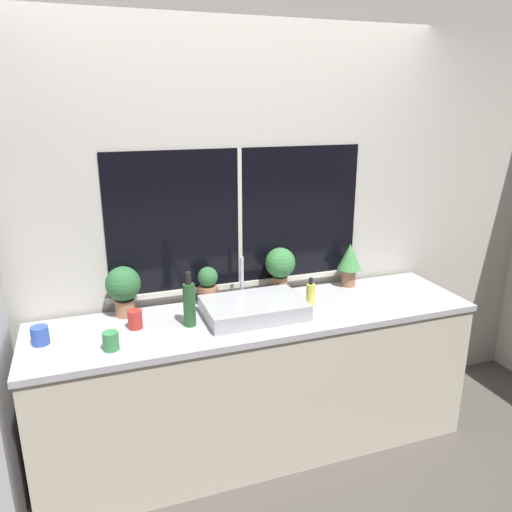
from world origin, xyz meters
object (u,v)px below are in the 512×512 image
bottle_tall (189,304)px  mug_green (111,341)px  potted_plant_center_left (208,286)px  potted_plant_far_right (350,260)px  mug_red (135,319)px  mug_blue (40,335)px  potted_plant_center_right (280,266)px  sink (254,308)px  soap_bottle (310,294)px  potted_plant_far_left (123,287)px

bottle_tall → mug_green: bottle_tall is taller
mug_green → potted_plant_center_left: bearing=33.8°
potted_plant_far_right → mug_red: potted_plant_far_right is taller
mug_red → mug_blue: mug_red is taller
potted_plant_center_left → potted_plant_center_right: potted_plant_center_right is taller
potted_plant_center_left → potted_plant_center_right: size_ratio=0.77×
potted_plant_far_right → mug_red: 1.42m
potted_plant_center_left → bottle_tall: size_ratio=0.77×
bottle_tall → sink: bearing=1.5°
mug_red → mug_green: bearing=-124.1°
soap_bottle → bottle_tall: size_ratio=0.57×
potted_plant_far_left → mug_red: bearing=-79.8°
potted_plant_center_left → potted_plant_far_right: size_ratio=0.82×
mug_red → bottle_tall: bearing=-12.7°
soap_bottle → mug_red: (-1.01, 0.04, -0.02)m
mug_red → potted_plant_far_left: bearing=100.2°
potted_plant_far_right → mug_blue: size_ratio=3.07×
potted_plant_center_left → potted_plant_center_right: bearing=0.0°
sink → mug_blue: sink is taller
mug_red → mug_green: 0.25m
potted_plant_far_right → mug_green: (-1.54, -0.39, -0.13)m
potted_plant_far_right → mug_blue: bearing=-173.4°
sink → potted_plant_far_right: bearing=17.9°
potted_plant_far_left → bottle_tall: 0.41m
mug_red → sink: bearing=-4.8°
potted_plant_far_left → potted_plant_center_right: (0.95, 0.00, 0.02)m
soap_bottle → mug_green: size_ratio=1.88×
potted_plant_far_left → potted_plant_far_right: (1.43, 0.00, 0.00)m
potted_plant_far_left → potted_plant_center_left: bearing=0.0°
mug_green → potted_plant_far_left: bearing=74.9°
bottle_tall → mug_red: 0.30m
sink → mug_green: sink is taller
soap_bottle → potted_plant_far_left: bearing=168.0°
sink → mug_green: (-0.79, -0.15, 0.00)m
mug_green → mug_blue: bearing=151.2°
potted_plant_far_left → mug_blue: potted_plant_far_left is taller
potted_plant_center_left → mug_red: 0.49m
potted_plant_far_left → bottle_tall: size_ratio=0.95×
mug_blue → potted_plant_far_left: bearing=26.3°
potted_plant_center_left → potted_plant_far_right: (0.95, 0.00, 0.05)m
mug_red → mug_blue: (-0.47, -0.03, -0.00)m
soap_bottle → mug_blue: (-1.48, 0.01, -0.03)m
bottle_tall → mug_red: bottle_tall is taller
potted_plant_far_right → bottle_tall: bottle_tall is taller
sink → soap_bottle: bearing=2.9°
potted_plant_far_left → potted_plant_far_right: 1.43m
potted_plant_far_right → bottle_tall: size_ratio=0.93×
potted_plant_center_right → potted_plant_far_right: size_ratio=1.07×
mug_red → potted_plant_center_left: bearing=22.6°
soap_bottle → mug_blue: size_ratio=1.88×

